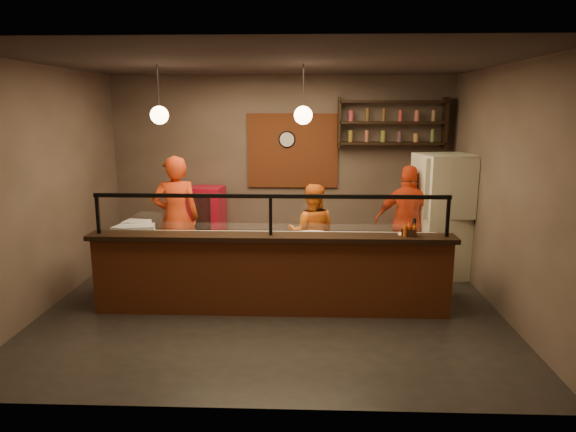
{
  "coord_description": "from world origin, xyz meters",
  "views": [
    {
      "loc": [
        0.46,
        -6.63,
        2.65
      ],
      "look_at": [
        0.2,
        0.3,
        1.18
      ],
      "focal_mm": 32.0,
      "sensor_mm": 36.0,
      "label": 1
    }
  ],
  "objects_px": {
    "fridge": "(443,216)",
    "cook_mid": "(312,233)",
    "pepper_mill": "(414,227)",
    "cook_left": "(176,218)",
    "pizza_dough": "(313,235)",
    "wall_clock": "(287,139)",
    "cook_right": "(408,222)",
    "red_cooler": "(208,223)",
    "condiment_caddy": "(409,232)"
  },
  "relations": [
    {
      "from": "red_cooler",
      "to": "pizza_dough",
      "type": "relative_size",
      "value": 2.28
    },
    {
      "from": "wall_clock",
      "to": "fridge",
      "type": "distance_m",
      "value": 2.96
    },
    {
      "from": "cook_right",
      "to": "pizza_dough",
      "type": "xyz_separation_m",
      "value": [
        -1.51,
        -0.95,
        0.01
      ]
    },
    {
      "from": "cook_right",
      "to": "red_cooler",
      "type": "bearing_deg",
      "value": -0.32
    },
    {
      "from": "pizza_dough",
      "to": "cook_right",
      "type": "bearing_deg",
      "value": 32.3
    },
    {
      "from": "cook_right",
      "to": "pepper_mill",
      "type": "distance_m",
      "value": 1.59
    },
    {
      "from": "cook_mid",
      "to": "condiment_caddy",
      "type": "distance_m",
      "value": 1.81
    },
    {
      "from": "fridge",
      "to": "cook_mid",
      "type": "bearing_deg",
      "value": 175.71
    },
    {
      "from": "cook_mid",
      "to": "condiment_caddy",
      "type": "bearing_deg",
      "value": 136.6
    },
    {
      "from": "fridge",
      "to": "condiment_caddy",
      "type": "bearing_deg",
      "value": -130.81
    },
    {
      "from": "fridge",
      "to": "red_cooler",
      "type": "distance_m",
      "value": 3.99
    },
    {
      "from": "wall_clock",
      "to": "cook_mid",
      "type": "bearing_deg",
      "value": -73.0
    },
    {
      "from": "cook_left",
      "to": "fridge",
      "type": "bearing_deg",
      "value": 167.47
    },
    {
      "from": "fridge",
      "to": "red_cooler",
      "type": "bearing_deg",
      "value": 155.06
    },
    {
      "from": "red_cooler",
      "to": "pepper_mill",
      "type": "bearing_deg",
      "value": -31.39
    },
    {
      "from": "fridge",
      "to": "wall_clock",
      "type": "bearing_deg",
      "value": 142.74
    },
    {
      "from": "condiment_caddy",
      "to": "pepper_mill",
      "type": "distance_m",
      "value": 0.09
    },
    {
      "from": "cook_right",
      "to": "fridge",
      "type": "relative_size",
      "value": 0.92
    },
    {
      "from": "wall_clock",
      "to": "pepper_mill",
      "type": "distance_m",
      "value": 3.37
    },
    {
      "from": "fridge",
      "to": "pepper_mill",
      "type": "relative_size",
      "value": 8.51
    },
    {
      "from": "cook_right",
      "to": "red_cooler",
      "type": "xyz_separation_m",
      "value": [
        -3.34,
        0.9,
        -0.24
      ]
    },
    {
      "from": "pizza_dough",
      "to": "cook_mid",
      "type": "bearing_deg",
      "value": 90.37
    },
    {
      "from": "wall_clock",
      "to": "pepper_mill",
      "type": "height_order",
      "value": "wall_clock"
    },
    {
      "from": "cook_left",
      "to": "cook_mid",
      "type": "distance_m",
      "value": 2.11
    },
    {
      "from": "red_cooler",
      "to": "cook_mid",
      "type": "bearing_deg",
      "value": -24.75
    },
    {
      "from": "cook_right",
      "to": "pepper_mill",
      "type": "height_order",
      "value": "cook_right"
    },
    {
      "from": "fridge",
      "to": "pepper_mill",
      "type": "distance_m",
      "value": 1.84
    },
    {
      "from": "cook_left",
      "to": "fridge",
      "type": "distance_m",
      "value": 4.17
    },
    {
      "from": "fridge",
      "to": "pizza_dough",
      "type": "distance_m",
      "value": 2.31
    },
    {
      "from": "pepper_mill",
      "to": "cook_right",
      "type": "bearing_deg",
      "value": 81.12
    },
    {
      "from": "cook_mid",
      "to": "fridge",
      "type": "distance_m",
      "value": 2.1
    },
    {
      "from": "cook_left",
      "to": "pepper_mill",
      "type": "xyz_separation_m",
      "value": [
        3.37,
        -1.34,
        0.2
      ]
    },
    {
      "from": "pepper_mill",
      "to": "pizza_dough",
      "type": "bearing_deg",
      "value": 154.78
    },
    {
      "from": "fridge",
      "to": "cook_left",
      "type": "bearing_deg",
      "value": 170.79
    },
    {
      "from": "cook_right",
      "to": "red_cooler",
      "type": "height_order",
      "value": "cook_right"
    },
    {
      "from": "fridge",
      "to": "condiment_caddy",
      "type": "distance_m",
      "value": 1.84
    },
    {
      "from": "wall_clock",
      "to": "condiment_caddy",
      "type": "height_order",
      "value": "wall_clock"
    },
    {
      "from": "pizza_dough",
      "to": "fridge",
      "type": "bearing_deg",
      "value": 27.05
    },
    {
      "from": "pepper_mill",
      "to": "cook_mid",
      "type": "bearing_deg",
      "value": 133.96
    },
    {
      "from": "cook_mid",
      "to": "fridge",
      "type": "bearing_deg",
      "value": -167.29
    },
    {
      "from": "cook_left",
      "to": "pepper_mill",
      "type": "relative_size",
      "value": 8.47
    },
    {
      "from": "cook_mid",
      "to": "pepper_mill",
      "type": "height_order",
      "value": "cook_mid"
    },
    {
      "from": "cook_right",
      "to": "pizza_dough",
      "type": "bearing_deg",
      "value": 46.96
    },
    {
      "from": "cook_left",
      "to": "pizza_dough",
      "type": "distance_m",
      "value": 2.24
    },
    {
      "from": "wall_clock",
      "to": "condiment_caddy",
      "type": "relative_size",
      "value": 1.78
    },
    {
      "from": "cook_mid",
      "to": "red_cooler",
      "type": "distance_m",
      "value": 2.15
    },
    {
      "from": "cook_left",
      "to": "condiment_caddy",
      "type": "relative_size",
      "value": 11.49
    },
    {
      "from": "cook_mid",
      "to": "pepper_mill",
      "type": "bearing_deg",
      "value": 137.59
    },
    {
      "from": "wall_clock",
      "to": "cook_right",
      "type": "bearing_deg",
      "value": -31.71
    },
    {
      "from": "cook_left",
      "to": "cook_right",
      "type": "relative_size",
      "value": 1.09
    }
  ]
}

